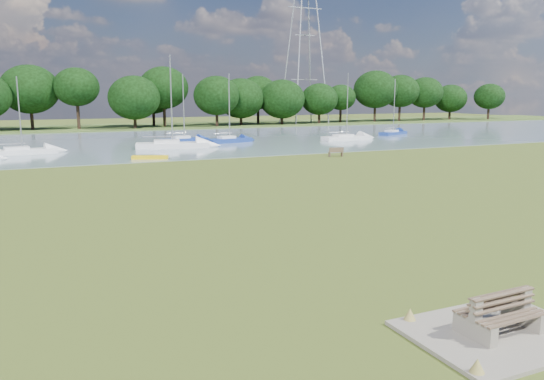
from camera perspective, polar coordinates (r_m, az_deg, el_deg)
name	(u,v)px	position (r m, az deg, el deg)	size (l,w,h in m)	color
ground	(264,215)	(25.12, -0.89, -2.68)	(220.00, 220.00, 0.00)	brown
river	(123,143)	(65.45, -15.72, 4.92)	(220.00, 40.00, 0.10)	gray
far_bank	(95,128)	(95.14, -18.50, 6.31)	(220.00, 20.00, 0.40)	#4C6626
concrete_pad	(499,333)	(14.04, 23.20, -13.97)	(4.20, 3.20, 0.10)	gray
bench_pair	(500,314)	(13.86, 23.34, -12.18)	(1.96, 1.19, 1.04)	gray
riverbank_bench	(336,152)	(49.06, 6.89, 4.08)	(1.45, 0.69, 0.86)	brown
kayak	(150,157)	(47.69, -12.99, 3.45)	(3.12, 0.73, 0.31)	yellow
pylon	(305,8)	(105.70, 3.57, 18.99)	(7.09, 4.97, 35.16)	#AAACB2
tree_line	(148,94)	(92.26, -13.21, 10.07)	(158.26, 8.05, 9.74)	black
sailboat_0	(229,138)	(62.71, -4.62, 5.55)	(5.67, 2.76, 7.98)	navy
sailboat_1	(393,132)	(76.99, 12.88, 6.13)	(5.65, 3.69, 7.72)	navy
sailboat_3	(184,138)	(63.50, -9.45, 5.50)	(5.73, 2.55, 7.91)	navy
sailboat_4	(346,137)	(66.86, 7.97, 5.72)	(6.60, 2.23, 8.15)	white
sailboat_6	(172,143)	(57.30, -10.73, 4.99)	(7.85, 3.76, 9.67)	white
sailboat_7	(22,150)	(55.67, -25.33, 3.94)	(6.28, 2.53, 7.24)	white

